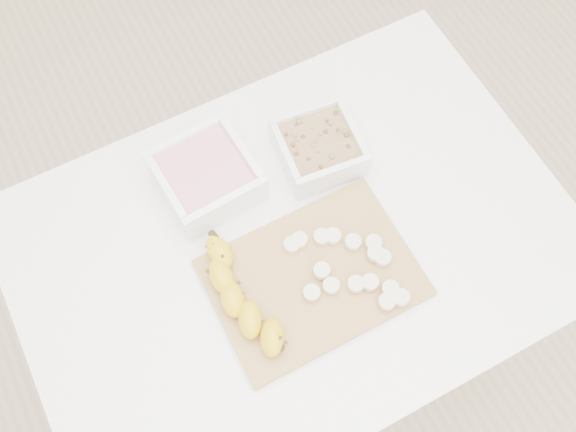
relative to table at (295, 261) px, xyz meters
name	(u,v)px	position (x,y,z in m)	size (l,w,h in m)	color
ground	(293,339)	(0.00, 0.00, -0.65)	(3.50, 3.50, 0.00)	#C6AD89
table	(295,261)	(0.00, 0.00, 0.00)	(1.00, 0.70, 0.75)	white
bowl_yogurt	(207,176)	(-0.09, 0.18, 0.14)	(0.18, 0.18, 0.08)	white
bowl_granola	(319,148)	(0.12, 0.14, 0.13)	(0.16, 0.16, 0.07)	white
cutting_board	(313,278)	(-0.01, -0.07, 0.10)	(0.35, 0.25, 0.01)	#A57142
banana	(243,298)	(-0.13, -0.06, 0.13)	(0.06, 0.23, 0.04)	gold
banana_slices	(350,266)	(0.06, -0.09, 0.12)	(0.17, 0.20, 0.02)	beige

